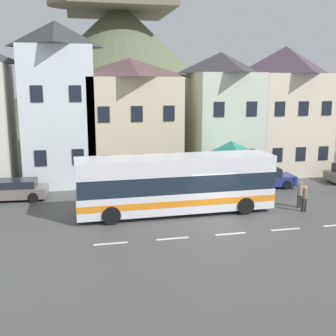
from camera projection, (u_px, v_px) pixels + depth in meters
ground_plane at (220, 224)px, 22.56m from camera, size 40.00×60.00×0.07m
townhouse_01 at (58, 103)px, 31.26m from camera, size 5.01×6.54×11.82m
townhouse_02 at (131, 119)px, 32.91m from camera, size 6.94×7.05×9.29m
townhouse_03 at (220, 114)px, 34.41m from camera, size 5.13×7.02×9.84m
townhouse_04 at (283, 110)px, 35.35m from camera, size 5.94×6.64×10.38m
hilltop_castle at (120, 68)px, 53.38m from camera, size 37.91×37.91×26.95m
transit_bus at (176, 185)px, 24.05m from camera, size 11.38×2.72×3.35m
bus_shelter at (231, 150)px, 28.68m from camera, size 3.60×3.60×3.54m
parked_car_00 at (262, 178)px, 30.32m from camera, size 4.58×2.24×1.41m
parked_car_02 at (13, 190)px, 27.04m from camera, size 4.51×2.13×1.31m
pedestrian_00 at (270, 190)px, 26.09m from camera, size 0.35×0.35×1.56m
pedestrian_01 at (300, 192)px, 25.29m from camera, size 0.34×0.34×1.60m
pedestrian_02 at (305, 197)px, 24.49m from camera, size 0.29×0.29×1.57m
public_bench at (221, 178)px, 31.24m from camera, size 1.62×0.48×0.87m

